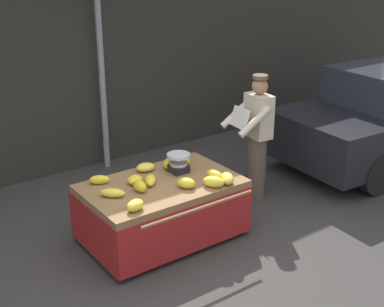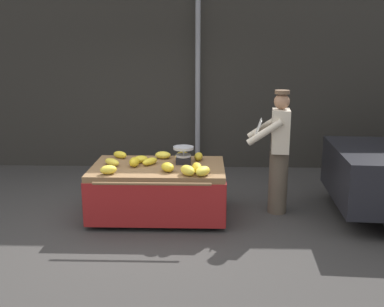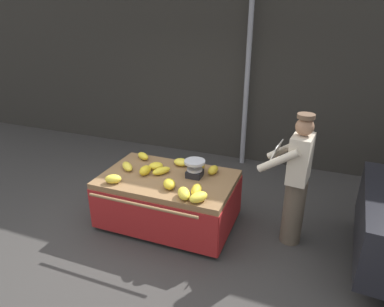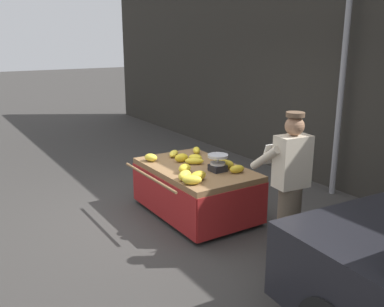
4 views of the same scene
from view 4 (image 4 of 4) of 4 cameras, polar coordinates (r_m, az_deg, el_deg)
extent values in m
plane|color=#383533|center=(6.21, -3.86, -8.25)|extent=(60.00, 60.00, 0.00)
cube|color=#2D2B26|center=(7.68, 16.93, 11.23)|extent=(16.00, 0.24, 4.04)
cylinder|color=gray|center=(7.04, 19.33, 7.25)|extent=(0.09, 0.09, 3.19)
cube|color=olive|center=(6.02, 0.52, -2.14)|extent=(1.78, 1.12, 0.08)
cylinder|color=black|center=(6.78, -3.22, -3.13)|extent=(0.05, 0.67, 0.67)
cylinder|color=#B7B7BC|center=(6.80, -3.34, -3.06)|extent=(0.01, 0.12, 0.12)
cylinder|color=black|center=(5.51, 5.13, -7.61)|extent=(0.05, 0.67, 0.67)
cylinder|color=#B7B7BC|center=(5.49, 5.32, -7.71)|extent=(0.01, 0.12, 0.12)
cylinder|color=#4C4742|center=(6.39, 4.13, -4.50)|extent=(0.05, 0.05, 0.63)
cube|color=maroon|center=(5.86, -4.11, -6.07)|extent=(1.78, 0.02, 0.57)
cube|color=maroon|center=(6.42, 4.71, -4.11)|extent=(1.78, 0.02, 0.57)
cube|color=maroon|center=(6.84, -3.55, -2.87)|extent=(0.02, 1.12, 0.57)
cube|color=maroon|center=(5.45, 5.65, -7.78)|extent=(0.02, 1.12, 0.57)
cylinder|color=olive|center=(5.66, -5.78, -3.14)|extent=(1.42, 0.04, 0.04)
cube|color=black|center=(5.80, 3.47, -1.95)|extent=(0.20, 0.20, 0.09)
cylinder|color=#B7B7BC|center=(5.77, 3.48, -1.01)|extent=(0.02, 0.02, 0.11)
cylinder|color=#B7B7BC|center=(5.75, 3.49, -0.31)|extent=(0.28, 0.28, 0.03)
cylinder|color=#B7B7BC|center=(5.78, 3.48, -1.34)|extent=(0.21, 0.21, 0.03)
ellipsoid|color=yellow|center=(6.28, -5.54, -0.54)|extent=(0.25, 0.21, 0.11)
ellipsoid|color=gold|center=(6.21, -1.43, -0.58)|extent=(0.15, 0.22, 0.13)
ellipsoid|color=yellow|center=(6.50, -2.46, -0.01)|extent=(0.28, 0.28, 0.09)
ellipsoid|color=yellow|center=(6.27, 0.44, -0.55)|extent=(0.26, 0.25, 0.10)
ellipsoid|color=yellow|center=(6.11, 0.30, -1.01)|extent=(0.25, 0.29, 0.09)
ellipsoid|color=gold|center=(5.74, 6.04, -2.08)|extent=(0.15, 0.23, 0.11)
ellipsoid|color=yellow|center=(6.67, 0.61, 0.43)|extent=(0.25, 0.21, 0.10)
ellipsoid|color=gold|center=(5.91, 4.66, -1.45)|extent=(0.24, 0.22, 0.13)
ellipsoid|color=gold|center=(5.40, 0.78, -3.04)|extent=(0.17, 0.28, 0.13)
ellipsoid|color=yellow|center=(5.27, 0.00, -3.55)|extent=(0.25, 0.28, 0.12)
ellipsoid|color=yellow|center=(5.72, -0.98, -2.01)|extent=(0.23, 0.26, 0.12)
ellipsoid|color=yellow|center=(6.18, 3.76, -0.81)|extent=(0.25, 0.20, 0.10)
ellipsoid|color=yellow|center=(5.43, -0.98, -2.95)|extent=(0.25, 0.28, 0.13)
cylinder|color=brown|center=(5.01, 12.81, -9.08)|extent=(0.26, 0.26, 0.88)
cube|color=beige|center=(4.76, 13.32, -1.05)|extent=(0.27, 0.40, 0.58)
sphere|color=#9E7051|center=(4.67, 13.62, 3.60)|extent=(0.21, 0.21, 0.21)
cylinder|color=brown|center=(4.65, 13.72, 5.11)|extent=(0.20, 0.20, 0.05)
cylinder|color=beige|center=(4.80, 9.79, -0.61)|extent=(0.48, 0.14, 0.37)
cylinder|color=beige|center=(5.05, 13.66, -0.03)|extent=(0.48, 0.14, 0.37)
cube|color=silver|center=(4.98, 11.17, 0.03)|extent=(0.13, 0.35, 0.25)
camera|label=1|loc=(7.95, -45.80, 16.37)|focal=49.39mm
camera|label=2|loc=(4.98, -65.51, 4.58)|focal=42.05mm
camera|label=3|loc=(3.10, -45.18, 17.03)|focal=31.86mm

